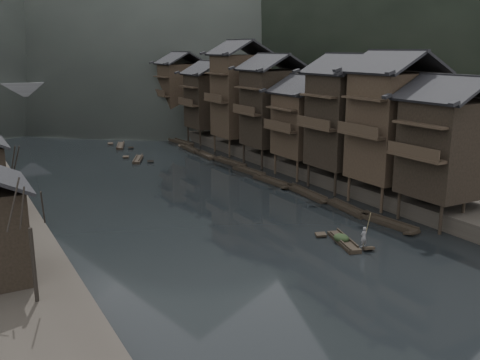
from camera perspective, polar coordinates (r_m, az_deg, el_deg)
water at (r=47.70m, az=-0.59°, el=-4.93°), size 300.00×300.00×0.00m
right_bank at (r=98.76m, az=6.19°, el=5.40°), size 40.00×200.00×1.80m
stilt_houses at (r=71.02m, az=4.19°, el=8.81°), size 9.00×67.60×16.82m
bare_trees at (r=50.40m, az=-23.48°, el=2.35°), size 3.59×40.92×7.19m
moored_sampans at (r=67.86m, az=1.08°, el=0.97°), size 2.85×55.16×0.47m
midriver_boats at (r=82.38m, az=-11.84°, el=2.99°), size 4.00×17.33×0.45m
stone_bridge at (r=114.18m, az=-18.33°, el=8.05°), size 40.00×6.00×9.00m
hero_sampan at (r=44.30m, az=11.01°, el=-6.43°), size 2.40×5.15×0.44m
cargo_heap at (r=44.23m, az=10.78°, el=-5.67°), size 1.13×1.48×0.68m
boatman at (r=43.08m, az=13.08°, el=-5.64°), size 0.62×0.42×1.65m
bamboo_pole at (r=42.36m, az=13.49°, el=-1.96°), size 1.12×1.98×4.04m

